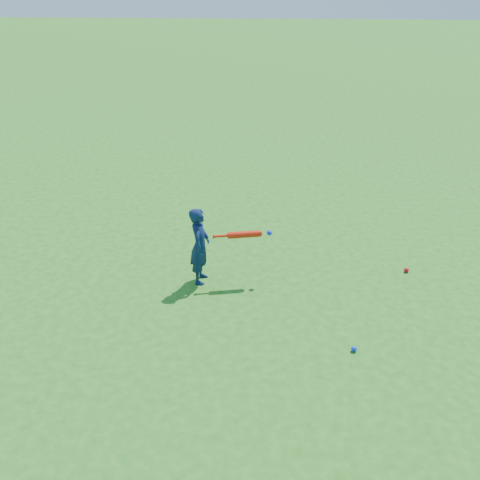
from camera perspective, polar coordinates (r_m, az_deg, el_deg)
The scene contains 5 objects.
ground at distance 6.46m, azimuth -9.36°, elevation -6.67°, with size 80.00×80.00×0.00m, color #1E6618.
child at distance 6.59m, azimuth -4.30°, elevation -0.62°, with size 0.36×0.24×0.99m, color #0E1C42.
ground_ball_red at distance 7.31m, azimuth 17.34°, elevation -3.07°, with size 0.06×0.06×0.06m, color red.
ground_ball_blue at distance 5.76m, azimuth 12.06°, elevation -11.30°, with size 0.06×0.06×0.06m, color #0D34DE.
bat_swing at distance 6.54m, azimuth 0.66°, elevation 0.60°, with size 0.72×0.21×0.08m.
Camera 1 is at (1.40, -5.22, 3.55)m, focal length 40.00 mm.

